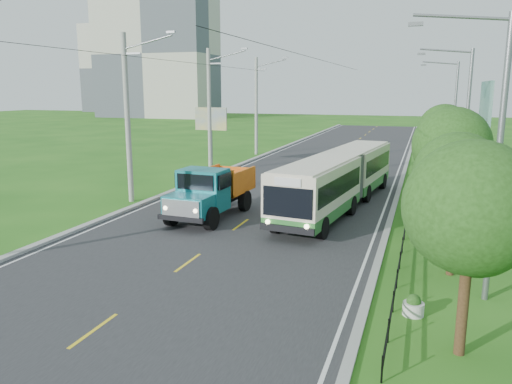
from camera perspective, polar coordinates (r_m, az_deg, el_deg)
The scene contains 30 objects.
ground at distance 20.17m, azimuth -7.78°, elevation -8.04°, with size 240.00×240.00×0.00m, color #225D16.
road at distance 38.53m, azimuth 5.53°, elevation 1.50°, with size 14.00×120.00×0.02m, color #28282B.
curb_left at distance 40.74m, azimuth -4.37°, elevation 2.16°, with size 0.40×120.00×0.15m, color #9E9E99.
curb_right at distance 37.58m, azimuth 16.20°, elevation 0.89°, with size 0.30×120.00×0.10m, color #9E9E99.
edge_line_left at distance 40.54m, azimuth -3.66°, elevation 2.05°, with size 0.12×120.00×0.00m, color silver.
edge_line_right at distance 37.61m, azimuth 15.44°, elevation 0.90°, with size 0.12×120.00×0.00m, color silver.
centre_dash at distance 20.16m, azimuth -7.78°, elevation -7.98°, with size 0.12×2.20×0.00m, color yellow.
railing_right at distance 31.62m, azimuth 17.23°, elevation -0.67°, with size 0.04×40.00×0.60m, color black.
pole_near at distance 30.99m, azimuth -14.42°, elevation 8.20°, with size 3.51×0.32×10.00m.
pole_mid at distance 41.56m, azimuth -5.30°, elevation 9.30°, with size 3.51×0.32×10.00m.
pole_far at distance 52.75m, azimuth 0.07°, elevation 9.83°, with size 3.51×0.32×10.00m.
tree_front at distance 13.50m, azimuth 23.57°, elevation -2.35°, with size 3.36×3.41×5.60m.
tree_second at distance 19.40m, azimuth 22.16°, elevation 1.17°, with size 3.18×3.26×5.30m.
tree_third at distance 25.27m, azimuth 21.52°, elevation 4.54°, with size 3.60×3.62×6.00m.
tree_fourth at distance 31.28m, azimuth 21.01°, elevation 5.05°, with size 3.24×3.31×5.40m.
tree_fifth at distance 37.23m, azimuth 20.73°, elevation 6.42°, with size 3.48×3.52×5.80m.
tree_back at distance 43.22m, azimuth 20.49°, elevation 6.79°, with size 3.30×3.36×5.50m.
streetlight_near at distance 17.17m, azimuth 25.51°, elevation 4.31°, with size 3.02×0.20×9.07m.
streetlight_mid at distance 31.07m, azimuth 22.65°, elevation 7.33°, with size 3.02×0.20×9.07m.
streetlight_far at distance 45.03m, azimuth 21.55°, elevation 8.48°, with size 3.02×0.20×9.07m.
planter_front at distance 16.29m, azimuth 17.55°, elevation -12.34°, with size 0.64×0.64×0.67m.
planter_near at distance 23.84m, azimuth 18.06°, elevation -4.70°, with size 0.64×0.64×0.67m.
planter_mid at distance 31.62m, azimuth 18.31°, elevation -0.77°, with size 0.64×0.64×0.67m.
planter_far at distance 39.48m, azimuth 18.47°, elevation 1.60°, with size 0.64×0.64×0.67m.
billboard_left at distance 44.86m, azimuth -5.16°, elevation 7.90°, with size 3.00×0.20×5.20m.
billboard_right at distance 37.16m, azimuth 24.70°, elevation 8.41°, with size 0.24×6.00×7.30m.
apartment_near at distance 129.02m, azimuth -11.25°, elevation 15.09°, with size 28.00×14.00×30.00m, color #B7B2A3.
apartment_far at distance 163.23m, azimuth -14.58°, elevation 13.47°, with size 24.00×14.00×26.00m, color #B7B2A3.
bus at distance 29.21m, azimuth 9.52°, elevation 1.81°, with size 4.49×16.16×3.08m.
dump_truck at distance 26.69m, azimuth -5.15°, elevation 0.36°, with size 2.87×6.68×2.76m.
Camera 1 is at (8.60, -16.95, 6.76)m, focal length 35.00 mm.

